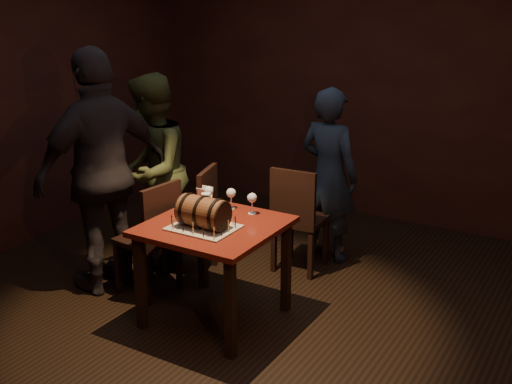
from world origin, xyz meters
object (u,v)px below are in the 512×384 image
at_px(pint_of_ale, 206,203).
at_px(chair_left_front, 154,233).
at_px(wine_glass_left, 209,192).
at_px(person_left_front, 103,172).
at_px(chair_left_rear, 197,215).
at_px(person_left_rear, 152,171).
at_px(wine_glass_right, 252,199).
at_px(chair_back, 297,214).
at_px(pub_table, 214,238).
at_px(barrel_cake, 203,212).
at_px(wine_glass_mid, 231,194).
at_px(person_back, 329,175).

distance_m(pint_of_ale, chair_left_front, 0.55).
height_order(wine_glass_left, person_left_front, person_left_front).
distance_m(chair_left_rear, person_left_rear, 0.57).
bearing_deg(wine_glass_left, wine_glass_right, 4.52).
bearing_deg(chair_back, pint_of_ale, -109.70).
distance_m(pub_table, chair_left_front, 0.65).
bearing_deg(chair_left_front, person_left_front, -169.74).
height_order(barrel_cake, person_left_rear, person_left_rear).
relative_size(wine_glass_left, person_left_rear, 0.10).
xyz_separation_m(chair_left_front, person_left_front, (-0.42, -0.08, 0.45)).
height_order(wine_glass_left, person_left_rear, person_left_rear).
distance_m(wine_glass_mid, person_left_front, 1.04).
bearing_deg(wine_glass_mid, chair_left_front, -156.48).
distance_m(chair_left_rear, person_left_front, 0.87).
bearing_deg(chair_back, person_left_rear, -159.65).
bearing_deg(person_back, wine_glass_left, 76.80).
bearing_deg(wine_glass_right, person_left_rear, 166.73).
distance_m(pint_of_ale, chair_left_rear, 0.65).
bearing_deg(person_left_rear, person_left_front, -23.56).
bearing_deg(barrel_cake, pint_of_ale, 121.70).
xyz_separation_m(chair_back, chair_left_rear, (-0.71, -0.45, 0.00)).
xyz_separation_m(wine_glass_left, chair_left_rear, (-0.34, 0.30, -0.35)).
bearing_deg(chair_left_front, wine_glass_mid, 23.52).
bearing_deg(chair_left_front, barrel_cake, -17.66).
relative_size(wine_glass_mid, person_back, 0.10).
bearing_deg(person_left_front, barrel_cake, 97.78).
bearing_deg(chair_left_rear, wine_glass_left, -41.50).
xyz_separation_m(wine_glass_right, person_left_rear, (-1.18, 0.28, -0.04)).
distance_m(barrel_cake, chair_back, 1.20).
bearing_deg(pint_of_ale, chair_back, 70.30).
relative_size(wine_glass_right, person_back, 0.10).
distance_m(wine_glass_left, chair_left_front, 0.56).
xyz_separation_m(wine_glass_mid, chair_left_rear, (-0.51, 0.25, -0.34)).
distance_m(pub_table, chair_left_rear, 0.83).
xyz_separation_m(pint_of_ale, chair_left_rear, (-0.40, 0.42, -0.30)).
xyz_separation_m(wine_glass_right, chair_left_front, (-0.75, -0.23, -0.35)).
relative_size(pub_table, person_left_rear, 0.54).
distance_m(wine_glass_left, chair_back, 0.90).
bearing_deg(chair_back, wine_glass_right, -90.53).
distance_m(wine_glass_left, wine_glass_right, 0.37).
height_order(pub_table, wine_glass_left, wine_glass_left).
relative_size(chair_left_rear, person_back, 0.60).
bearing_deg(chair_left_rear, chair_left_front, -95.69).
bearing_deg(wine_glass_mid, wine_glass_right, -4.58).
height_order(chair_back, chair_left_rear, same).
distance_m(person_back, person_left_front, 1.93).
distance_m(person_left_rear, person_left_front, 0.60).
height_order(chair_left_front, person_left_rear, person_left_rear).
distance_m(chair_back, chair_left_front, 1.21).
bearing_deg(barrel_cake, chair_left_rear, 129.30).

